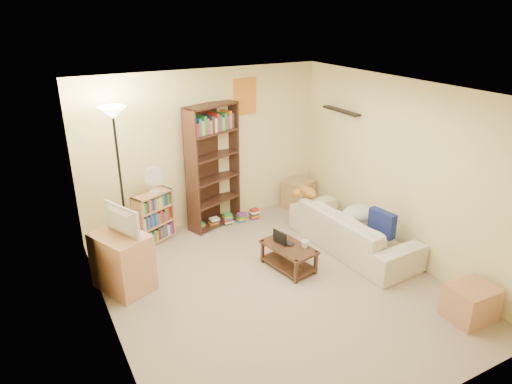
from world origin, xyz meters
The scene contains 19 objects.
room centered at (0.00, 0.01, 1.62)m, with size 4.50×4.54×2.52m.
sofa centered at (1.51, 0.34, 0.30)m, with size 0.92×2.12×0.61m, color beige.
navy_pillow centered at (1.63, -0.11, 0.58)m, with size 0.40×0.12×0.36m, color navy.
cream_blanket centered at (1.66, 0.39, 0.52)m, with size 0.56×0.40×0.24m, color beige.
tabby_cat centered at (1.20, 1.12, 0.69)m, with size 0.48×0.19×0.16m.
coffee_table centered at (0.39, 0.32, 0.21)m, with size 0.56×0.84×0.34m.
laptop centered at (0.42, 0.44, 0.35)m, with size 0.29×0.34×0.02m, color black.
laptop_screen centered at (0.31, 0.42, 0.45)m, with size 0.01×0.26×0.17m, color white.
mug centered at (0.56, 0.18, 0.39)m, with size 0.14×0.14×0.10m, color white.
tv_remote centered at (0.43, 0.59, 0.35)m, with size 0.04×0.14×0.02m, color black.
tv_stand centered at (-1.70, 0.91, 0.38)m, with size 0.51×0.71×0.76m, color tan.
television centered at (-1.70, 0.91, 0.94)m, with size 0.33×0.62×0.37m, color black.
tall_bookshelf centered at (0.05, 2.05, 1.05)m, with size 0.95×0.58×1.99m.
short_bookshelf centered at (-0.99, 1.96, 0.40)m, with size 0.66×0.48×0.79m.
desk_fan centered at (-0.94, 1.91, 1.02)m, with size 0.28×0.16×0.42m.
floor_lamp centered at (-1.45, 1.73, 1.73)m, with size 0.37×0.37×2.17m.
side_table centered at (1.63, 1.97, 0.26)m, with size 0.45×0.45×0.51m, color tan.
end_cabinet centered at (1.65, -1.60, 0.21)m, with size 0.51×0.43×0.43m, color tan.
book_stacks centered at (0.25, 1.95, 0.08)m, with size 1.14×0.17×0.19m.
Camera 1 is at (-2.58, -4.27, 3.36)m, focal length 32.00 mm.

